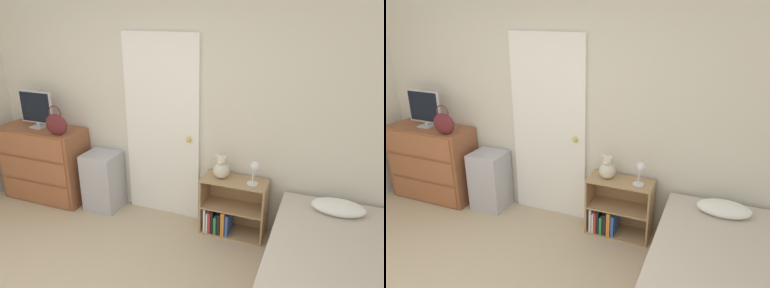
# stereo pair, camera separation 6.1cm
# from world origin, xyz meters

# --- Properties ---
(wall_back) EXTENTS (10.00, 0.06, 2.55)m
(wall_back) POSITION_xyz_m (0.00, 2.27, 1.27)
(wall_back) COLOR beige
(wall_back) RESTS_ON ground_plane
(door_closed) EXTENTS (0.87, 0.09, 2.04)m
(door_closed) POSITION_xyz_m (0.02, 2.21, 1.02)
(door_closed) COLOR white
(door_closed) RESTS_ON ground_plane
(dresser) EXTENTS (1.04, 0.44, 0.92)m
(dresser) POSITION_xyz_m (-1.49, 2.00, 0.46)
(dresser) COLOR brown
(dresser) RESTS_ON ground_plane
(tv) EXTENTS (0.45, 0.16, 0.44)m
(tv) POSITION_xyz_m (-1.53, 2.02, 1.15)
(tv) COLOR #B7B7BC
(tv) RESTS_ON dresser
(handbag) EXTENTS (0.28, 0.11, 0.34)m
(handbag) POSITION_xyz_m (-1.12, 1.87, 1.04)
(handbag) COLOR #591E23
(handbag) RESTS_ON dresser
(storage_bin) EXTENTS (0.39, 0.36, 0.69)m
(storage_bin) POSITION_xyz_m (-0.69, 2.04, 0.34)
(storage_bin) COLOR #ADADB7
(storage_bin) RESTS_ON ground_plane
(bookshelf) EXTENTS (0.67, 0.31, 0.62)m
(bookshelf) POSITION_xyz_m (0.84, 2.07, 0.25)
(bookshelf) COLOR tan
(bookshelf) RESTS_ON ground_plane
(teddy_bear) EXTENTS (0.17, 0.17, 0.26)m
(teddy_bear) POSITION_xyz_m (0.75, 2.06, 0.73)
(teddy_bear) COLOR beige
(teddy_bear) RESTS_ON bookshelf
(desk_lamp) EXTENTS (0.13, 0.12, 0.25)m
(desk_lamp) POSITION_xyz_m (1.10, 2.02, 0.80)
(desk_lamp) COLOR silver
(desk_lamp) RESTS_ON bookshelf
(bed) EXTENTS (1.05, 1.83, 0.63)m
(bed) POSITION_xyz_m (1.89, 1.31, 0.26)
(bed) COLOR brown
(bed) RESTS_ON ground_plane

